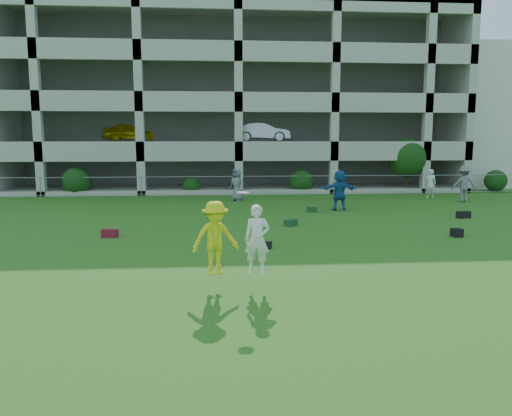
{
  "coord_description": "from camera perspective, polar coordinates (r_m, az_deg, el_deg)",
  "views": [
    {
      "loc": [
        -1.42,
        -11.87,
        3.48
      ],
      "look_at": [
        -0.23,
        3.0,
        1.4
      ],
      "focal_mm": 35.0,
      "sensor_mm": 36.0,
      "label": 1
    }
  ],
  "objects": [
    {
      "name": "stucco_building",
      "position": [
        46.78,
        27.24,
        8.94
      ],
      "size": [
        16.0,
        14.0,
        10.0
      ],
      "primitive_type": "cube",
      "color": "beige",
      "rests_on": "ground"
    },
    {
      "name": "bystander_f",
      "position": [
        29.87,
        22.67,
        2.56
      ],
      "size": [
        1.39,
        0.94,
        2.0
      ],
      "primitive_type": "imported",
      "rotation": [
        0.0,
        0.0,
        2.98
      ],
      "color": "slate",
      "rests_on": "ground"
    },
    {
      "name": "bag_green_c",
      "position": [
        20.1,
        3.97,
        -1.67
      ],
      "size": [
        0.6,
        0.61,
        0.26
      ],
      "primitive_type": "cube",
      "rotation": [
        0.0,
        0.0,
        0.83
      ],
      "color": "#14391F",
      "rests_on": "ground"
    },
    {
      "name": "bystander_d",
      "position": [
        24.64,
        9.51,
        2.02
      ],
      "size": [
        1.83,
        0.6,
        1.97
      ],
      "primitive_type": "imported",
      "rotation": [
        0.0,
        0.0,
        3.13
      ],
      "color": "#205195",
      "rests_on": "ground"
    },
    {
      "name": "crate_d",
      "position": [
        19.21,
        21.96,
        -2.63
      ],
      "size": [
        0.35,
        0.35,
        0.3
      ],
      "primitive_type": "cube",
      "rotation": [
        0.0,
        0.0,
        0.01
      ],
      "color": "black",
      "rests_on": "ground"
    },
    {
      "name": "fence",
      "position": [
        31.03,
        -1.95,
        2.64
      ],
      "size": [
        36.06,
        0.06,
        1.2
      ],
      "color": "gray",
      "rests_on": "ground"
    },
    {
      "name": "bystander_e",
      "position": [
        30.86,
        19.32,
        2.62
      ],
      "size": [
        0.74,
        0.63,
        1.71
      ],
      "primitive_type": "imported",
      "rotation": [
        0.0,
        0.0,
        2.72
      ],
      "color": "silver",
      "rests_on": "ground"
    },
    {
      "name": "bag_black_b",
      "position": [
        15.97,
        1.02,
        -4.25
      ],
      "size": [
        0.47,
        0.39,
        0.22
      ],
      "primitive_type": "cube",
      "rotation": [
        0.0,
        0.0,
        -0.4
      ],
      "color": "black",
      "rests_on": "ground"
    },
    {
      "name": "bag_black_e",
      "position": [
        23.83,
        22.62,
        -0.71
      ],
      "size": [
        0.66,
        0.46,
        0.3
      ],
      "primitive_type": "cube",
      "rotation": [
        0.0,
        0.0,
        0.28
      ],
      "color": "black",
      "rests_on": "ground"
    },
    {
      "name": "frisbee_contest",
      "position": [
        11.5,
        -3.58,
        -3.47
      ],
      "size": [
        1.9,
        0.95,
        1.94
      ],
      "color": "yellow",
      "rests_on": "ground"
    },
    {
      "name": "bystander_c",
      "position": [
        27.98,
        -2.19,
        2.68
      ],
      "size": [
        1.07,
        1.0,
        1.83
      ],
      "primitive_type": "imported",
      "rotation": [
        0.0,
        0.0,
        -0.63
      ],
      "color": "slate",
      "rests_on": "ground"
    },
    {
      "name": "bag_red_a",
      "position": [
        18.5,
        -16.37,
        -2.79
      ],
      "size": [
        0.58,
        0.35,
        0.28
      ],
      "primitive_type": "cube",
      "rotation": [
        0.0,
        0.0,
        -0.1
      ],
      "color": "#570E1B",
      "rests_on": "ground"
    },
    {
      "name": "bag_green_g",
      "position": [
        23.95,
        6.38,
        -0.16
      ],
      "size": [
        0.54,
        0.38,
        0.25
      ],
      "primitive_type": "cube",
      "rotation": [
        0.0,
        0.0,
        -0.16
      ],
      "color": "#153A1D",
      "rests_on": "ground"
    },
    {
      "name": "parking_garage",
      "position": [
        39.67,
        -2.6,
        11.6
      ],
      "size": [
        30.0,
        14.0,
        12.0
      ],
      "color": "#9E998C",
      "rests_on": "ground"
    },
    {
      "name": "shrub_row",
      "position": [
        32.2,
        6.19,
        4.39
      ],
      "size": [
        34.38,
        2.52,
        3.5
      ],
      "color": "#163D11",
      "rests_on": "ground"
    },
    {
      "name": "ground",
      "position": [
        12.45,
        2.17,
        -8.3
      ],
      "size": [
        100.0,
        100.0,
        0.0
      ],
      "primitive_type": "plane",
      "color": "#235114",
      "rests_on": "ground"
    }
  ]
}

